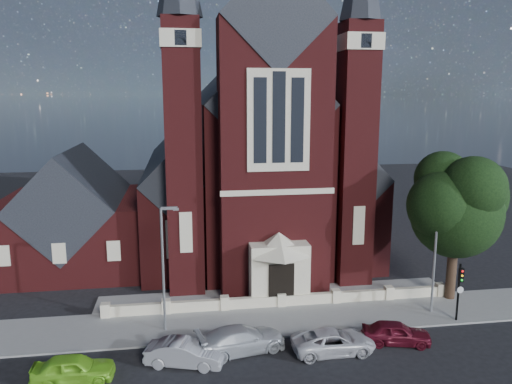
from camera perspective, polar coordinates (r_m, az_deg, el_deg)
The scene contains 15 objects.
ground at distance 43.99m, azimuth 0.66°, elevation -8.53°, with size 120.00×120.00×0.00m, color black.
pavement_strip at distance 34.44m, azimuth 3.56°, elevation -14.32°, with size 60.00×5.00×0.12m, color gray.
forecourt_paving at distance 38.02m, azimuth 2.27°, elevation -11.77°, with size 26.00×3.00×0.14m, color gray.
forecourt_wall at distance 36.22m, azimuth 2.88°, elevation -12.98°, with size 24.00×0.40×0.90m, color beige.
church at distance 49.73m, azimuth -0.80°, elevation 3.48°, with size 20.01×34.90×29.20m.
parish_hall at distance 46.13m, azimuth -20.02°, elevation -3.08°, with size 12.00×12.20×10.24m.
street_tree at distance 37.84m, azimuth 22.29°, elevation -1.66°, with size 6.40×6.60×10.70m.
street_lamp_left at distance 31.59m, azimuth -10.44°, elevation -7.88°, with size 1.16×0.22×8.09m.
street_lamp_right at distance 35.76m, azimuth 19.94°, elevation -6.12°, with size 1.16×0.22×8.09m.
traffic_signal at distance 35.55m, azimuth 22.25°, elevation -9.82°, with size 0.28×0.42×4.00m.
car_lime_van at distance 29.19m, azimuth -20.13°, elevation -18.41°, with size 1.70×4.22×1.44m, color #82D52A.
car_silver_a at distance 29.23m, azimuth -8.16°, elevation -17.77°, with size 1.51×4.34×1.43m, color #929399.
car_silver_b at distance 30.26m, azimuth -1.69°, elevation -16.48°, with size 2.14×5.27×1.53m, color #B7BABF.
car_white_suv at distance 30.54m, azimuth 8.84°, elevation -16.52°, with size 2.25×4.88×1.36m, color silver.
car_dark_red at distance 32.24m, azimuth 15.72°, elevation -15.23°, with size 1.64×4.08×1.39m, color #590F1D.
Camera 1 is at (-6.71, -25.89, 14.76)m, focal length 35.00 mm.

